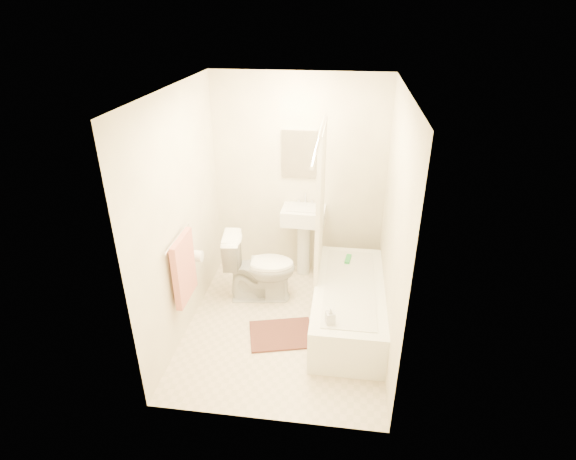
# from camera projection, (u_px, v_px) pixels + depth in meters

# --- Properties ---
(floor) EXTENTS (2.40, 2.40, 0.00)m
(floor) POSITION_uv_depth(u_px,v_px,m) (285.00, 325.00, 4.72)
(floor) COLOR beige
(floor) RESTS_ON ground
(ceiling) EXTENTS (2.40, 2.40, 0.00)m
(ceiling) POSITION_uv_depth(u_px,v_px,m) (284.00, 90.00, 3.63)
(ceiling) COLOR white
(ceiling) RESTS_ON ground
(wall_back) EXTENTS (2.00, 0.02, 2.40)m
(wall_back) POSITION_uv_depth(u_px,v_px,m) (299.00, 178.00, 5.24)
(wall_back) COLOR beige
(wall_back) RESTS_ON ground
(wall_left) EXTENTS (0.02, 2.40, 2.40)m
(wall_left) POSITION_uv_depth(u_px,v_px,m) (181.00, 217.00, 4.29)
(wall_left) COLOR beige
(wall_left) RESTS_ON ground
(wall_right) EXTENTS (0.02, 2.40, 2.40)m
(wall_right) POSITION_uv_depth(u_px,v_px,m) (394.00, 229.00, 4.06)
(wall_right) COLOR beige
(wall_right) RESTS_ON ground
(mirror) EXTENTS (0.40, 0.03, 0.55)m
(mirror) POSITION_uv_depth(u_px,v_px,m) (299.00, 154.00, 5.08)
(mirror) COLOR white
(mirror) RESTS_ON wall_back
(curtain_rod) EXTENTS (0.03, 1.70, 0.03)m
(curtain_rod) POSITION_uv_depth(u_px,v_px,m) (320.00, 136.00, 3.87)
(curtain_rod) COLOR silver
(curtain_rod) RESTS_ON wall_back
(shower_curtain) EXTENTS (0.04, 0.80, 1.55)m
(shower_curtain) POSITION_uv_depth(u_px,v_px,m) (320.00, 202.00, 4.57)
(shower_curtain) COLOR silver
(shower_curtain) RESTS_ON curtain_rod
(towel_bar) EXTENTS (0.02, 0.60, 0.02)m
(towel_bar) POSITION_uv_depth(u_px,v_px,m) (177.00, 238.00, 4.11)
(towel_bar) COLOR silver
(towel_bar) RESTS_ON wall_left
(towel) EXTENTS (0.06, 0.45, 0.66)m
(towel) POSITION_uv_depth(u_px,v_px,m) (184.00, 268.00, 4.25)
(towel) COLOR #CC7266
(towel) RESTS_ON towel_bar
(toilet_paper) EXTENTS (0.11, 0.12, 0.12)m
(toilet_paper) POSITION_uv_depth(u_px,v_px,m) (197.00, 256.00, 4.62)
(toilet_paper) COLOR white
(toilet_paper) RESTS_ON wall_left
(toilet) EXTENTS (0.85, 0.55, 0.78)m
(toilet) POSITION_uv_depth(u_px,v_px,m) (260.00, 267.00, 5.02)
(toilet) COLOR white
(toilet) RESTS_ON floor
(sink) EXTENTS (0.51, 0.41, 0.98)m
(sink) POSITION_uv_depth(u_px,v_px,m) (304.00, 238.00, 5.42)
(sink) COLOR silver
(sink) RESTS_ON floor
(bathtub) EXTENTS (0.71, 1.61, 0.45)m
(bathtub) POSITION_uv_depth(u_px,v_px,m) (348.00, 304.00, 4.67)
(bathtub) COLOR white
(bathtub) RESTS_ON floor
(bath_mat) EXTENTS (0.73, 0.62, 0.02)m
(bath_mat) POSITION_uv_depth(u_px,v_px,m) (282.00, 334.00, 4.57)
(bath_mat) COLOR #51221B
(bath_mat) RESTS_ON floor
(soap_bottle) EXTENTS (0.10, 0.10, 0.17)m
(soap_bottle) POSITION_uv_depth(u_px,v_px,m) (330.00, 316.00, 3.99)
(soap_bottle) COLOR white
(soap_bottle) RESTS_ON bathtub
(scrub_brush) EXTENTS (0.08, 0.19, 0.04)m
(scrub_brush) POSITION_uv_depth(u_px,v_px,m) (348.00, 259.00, 5.01)
(scrub_brush) COLOR green
(scrub_brush) RESTS_ON bathtub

